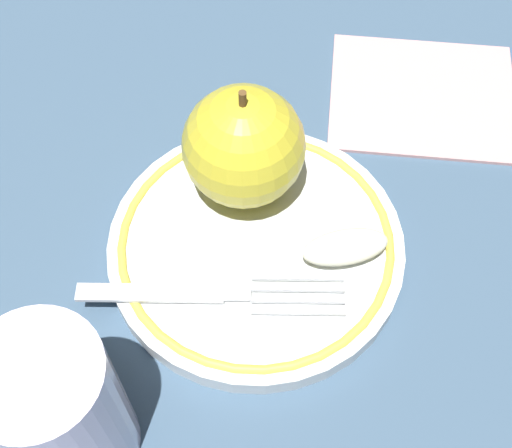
# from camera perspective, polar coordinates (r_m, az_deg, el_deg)

# --- Properties ---
(ground_plane) EXTENTS (2.00, 2.00, 0.00)m
(ground_plane) POSITION_cam_1_polar(r_m,az_deg,el_deg) (0.48, -0.83, -3.54)
(ground_plane) COLOR #3A5269
(plate) EXTENTS (0.20, 0.20, 0.02)m
(plate) POSITION_cam_1_polar(r_m,az_deg,el_deg) (0.48, 0.00, -1.82)
(plate) COLOR silver
(plate) RESTS_ON ground_plane
(apple_red_whole) EXTENTS (0.08, 0.08, 0.09)m
(apple_red_whole) POSITION_cam_1_polar(r_m,az_deg,el_deg) (0.47, -0.99, 6.22)
(apple_red_whole) COLOR gold
(apple_red_whole) RESTS_ON plate
(apple_slice_front) EXTENTS (0.03, 0.06, 0.02)m
(apple_slice_front) POSITION_cam_1_polar(r_m,az_deg,el_deg) (0.46, 7.15, -1.83)
(apple_slice_front) COLOR #F0EDCE
(apple_slice_front) RESTS_ON plate
(fork) EXTENTS (0.06, 0.17, 0.00)m
(fork) POSITION_cam_1_polar(r_m,az_deg,el_deg) (0.45, -4.28, -5.60)
(fork) COLOR silver
(fork) RESTS_ON plate
(drinking_glass) EXTENTS (0.07, 0.07, 0.12)m
(drinking_glass) POSITION_cam_1_polar(r_m,az_deg,el_deg) (0.40, -15.35, -14.27)
(drinking_glass) COLOR silver
(drinking_glass) RESTS_ON ground_plane
(napkin_folded) EXTENTS (0.17, 0.18, 0.01)m
(napkin_folded) POSITION_cam_1_polar(r_m,az_deg,el_deg) (0.59, 13.20, 10.00)
(napkin_folded) COLOR #CB9695
(napkin_folded) RESTS_ON ground_plane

